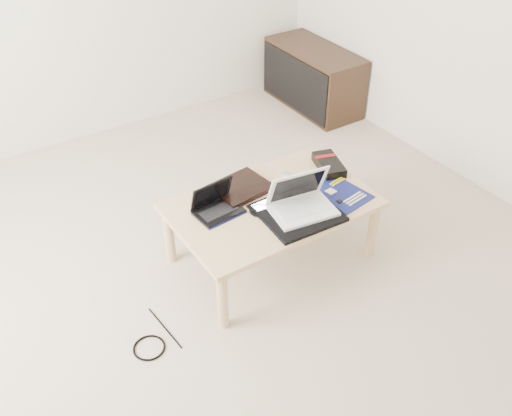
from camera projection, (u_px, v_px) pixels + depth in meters
ground at (217, 284)px, 3.19m from camera, size 4.00×4.00×0.00m
coffee_table at (272, 210)px, 3.16m from camera, size 1.10×0.70×0.40m
media_cabinet at (313, 78)px, 4.78m from camera, size 0.41×0.90×0.50m
book at (241, 188)px, 3.21m from camera, size 0.34×0.29×0.03m
netbook at (216, 206)px, 3.04m from camera, size 0.26×0.20×0.18m
tablet at (272, 207)px, 3.09m from camera, size 0.23×0.17×0.01m
remote at (297, 178)px, 3.30m from camera, size 0.12×0.20×0.02m
neoprene_sleeve at (302, 217)px, 3.01m from camera, size 0.42×0.31×0.02m
white_laptop at (301, 202)px, 3.02m from camera, size 0.36×0.28×0.23m
motherboard at (340, 194)px, 3.19m from camera, size 0.29×0.34×0.01m
gpu_box at (329, 165)px, 3.38m from camera, size 0.20×0.28×0.06m
cable_coil at (260, 211)px, 3.06m from camera, size 0.14×0.14×0.01m
floor_cable_coil at (149, 348)px, 2.83m from camera, size 0.21×0.21×0.01m
floor_cable_trail at (165, 328)px, 2.93m from camera, size 0.03×0.33×0.01m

